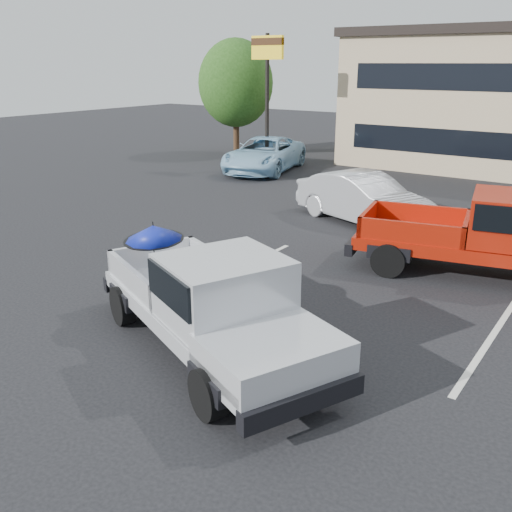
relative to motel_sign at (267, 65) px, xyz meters
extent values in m
plane|color=black|center=(10.00, -14.00, -4.65)|extent=(90.00, 90.00, 0.00)
cube|color=silver|center=(7.00, -12.00, -4.65)|extent=(0.12, 5.00, 0.01)
cube|color=silver|center=(13.00, -12.00, -4.65)|extent=(0.12, 5.00, 0.01)
cylinder|color=black|center=(0.00, 0.00, -1.65)|extent=(0.18, 0.18, 6.00)
cube|color=yellow|center=(0.00, 0.00, 0.75)|extent=(1.60, 0.18, 1.00)
cube|color=#381E0C|center=(0.00, 0.00, 1.00)|extent=(1.60, 0.22, 0.30)
cylinder|color=#332114|center=(-4.00, 3.00, -3.44)|extent=(0.32, 0.32, 2.42)
ellipsoid|color=#1F4614|center=(-4.00, 3.00, -0.91)|extent=(3.96, 3.96, 4.55)
cylinder|color=black|center=(7.01, -15.48, -4.27)|extent=(0.81, 0.56, 0.76)
cylinder|color=black|center=(7.75, -13.80, -4.27)|extent=(0.81, 0.56, 0.76)
cylinder|color=black|center=(10.30, -16.94, -4.27)|extent=(0.81, 0.56, 0.76)
cylinder|color=black|center=(11.04, -15.26, -4.27)|extent=(0.81, 0.56, 0.76)
cube|color=silver|center=(9.07, -15.39, -3.98)|extent=(5.71, 3.94, 0.28)
cube|color=silver|center=(10.90, -16.20, -3.77)|extent=(2.15, 2.36, 0.46)
cube|color=black|center=(11.58, -16.51, -4.15)|extent=(0.98, 1.87, 0.30)
cube|color=black|center=(6.55, -14.28, -4.15)|extent=(0.96, 1.87, 0.28)
cube|color=silver|center=(9.57, -15.61, -3.30)|extent=(2.25, 2.35, 1.05)
cube|color=black|center=(9.57, -15.61, -3.10)|extent=(2.16, 2.38, 0.55)
cube|color=black|center=(7.74, -14.81, -3.92)|extent=(2.85, 2.61, 0.10)
cube|color=silver|center=(8.10, -14.01, -3.62)|extent=(2.14, 1.02, 0.50)
cube|color=silver|center=(7.39, -15.60, -3.62)|extent=(2.14, 1.02, 0.50)
cube|color=silver|center=(6.74, -14.36, -3.62)|extent=(0.84, 1.72, 0.50)
cube|color=silver|center=(8.75, -15.25, -3.62)|extent=(0.84, 1.72, 0.50)
ellipsoid|color=brown|center=(8.44, -14.78, -3.72)|extent=(0.58, 0.54, 0.31)
cylinder|color=brown|center=(8.64, -14.95, -3.76)|extent=(0.07, 0.07, 0.23)
cylinder|color=brown|center=(8.70, -14.81, -3.76)|extent=(0.07, 0.07, 0.23)
ellipsoid|color=brown|center=(8.59, -14.85, -3.53)|extent=(0.37, 0.36, 0.41)
cylinder|color=red|center=(8.61, -14.86, -3.39)|extent=(0.20, 0.20, 0.04)
sphere|color=brown|center=(8.67, -14.88, -3.30)|extent=(0.22, 0.22, 0.22)
cone|color=black|center=(8.79, -14.93, -3.31)|extent=(0.18, 0.16, 0.11)
cone|color=black|center=(8.63, -14.93, -3.18)|extent=(0.08, 0.08, 0.12)
cone|color=black|center=(8.68, -14.82, -3.18)|extent=(0.08, 0.08, 0.12)
cylinder|color=brown|center=(8.29, -14.71, -3.81)|extent=(0.27, 0.05, 0.09)
cylinder|color=black|center=(7.61, -15.16, -3.35)|extent=(0.02, 0.10, 1.05)
cone|color=#121F9D|center=(7.61, -15.16, -2.80)|extent=(1.10, 1.12, 0.36)
cylinder|color=black|center=(7.61, -15.16, -2.64)|extent=(0.02, 0.02, 0.10)
cylinder|color=black|center=(7.61, -15.16, -2.93)|extent=(1.10, 1.10, 0.09)
cylinder|color=black|center=(10.19, -10.16, -4.25)|extent=(0.84, 0.45, 0.80)
cylinder|color=black|center=(9.79, -8.26, -4.25)|extent=(0.84, 0.45, 0.80)
cube|color=#A21809|center=(11.90, -8.82, -3.95)|extent=(5.97, 3.14, 0.30)
cube|color=black|center=(9.06, -9.41, -4.12)|extent=(0.61, 2.06, 0.30)
cube|color=#A21809|center=(12.47, -8.70, -3.23)|extent=(2.10, 2.25, 1.11)
cube|color=black|center=(10.40, -9.13, -3.88)|extent=(2.77, 2.39, 0.11)
cube|color=#A21809|center=(10.22, -8.23, -3.57)|extent=(2.39, 0.60, 0.53)
cube|color=#A21809|center=(10.59, -10.03, -3.57)|extent=(2.39, 0.60, 0.53)
cube|color=#A21809|center=(9.27, -9.36, -3.57)|extent=(0.50, 1.92, 0.53)
cube|color=#A21809|center=(11.54, -8.89, -3.57)|extent=(0.50, 1.92, 0.53)
imported|color=#A5A7AC|center=(7.68, -6.09, -3.88)|extent=(4.96, 3.14, 1.54)
imported|color=#99C8E5|center=(0.14, -0.42, -3.88)|extent=(3.74, 5.96, 1.53)
camera|label=1|loc=(14.80, -22.26, 0.13)|focal=40.00mm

